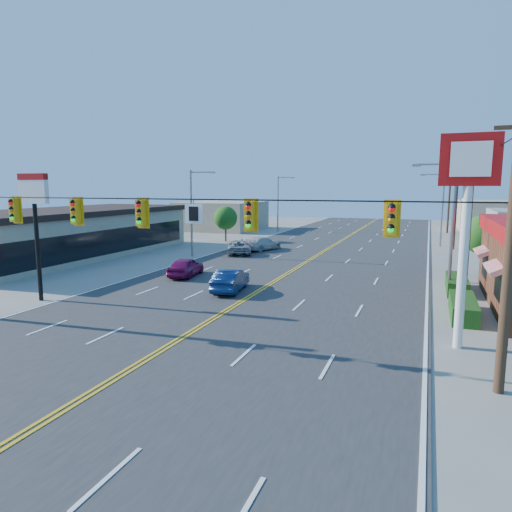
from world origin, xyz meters
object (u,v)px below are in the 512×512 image
(car_magenta, at_px, (186,268))
(car_silver, at_px, (239,247))
(signal_span, at_px, (165,227))
(kfc_pylon, at_px, (467,198))
(car_white, at_px, (262,244))
(pizza_hut_sign, at_px, (35,210))
(car_blue, at_px, (231,281))

(car_magenta, xyz_separation_m, car_silver, (-0.78, 11.73, -0.03))
(signal_span, relative_size, kfc_pylon, 2.86)
(kfc_pylon, relative_size, car_silver, 1.79)
(car_white, bearing_deg, pizza_hut_sign, 97.38)
(kfc_pylon, relative_size, pizza_hut_sign, 1.24)
(signal_span, xyz_separation_m, kfc_pylon, (11.12, 4.00, 1.16))
(signal_span, distance_m, car_silver, 26.17)
(car_silver, bearing_deg, signal_span, 82.42)
(kfc_pylon, xyz_separation_m, car_blue, (-12.67, 5.85, -5.36))
(car_blue, distance_m, car_white, 18.64)
(car_white, distance_m, car_silver, 3.40)
(kfc_pylon, height_order, car_white, kfc_pylon)
(signal_span, distance_m, car_white, 28.90)
(signal_span, bearing_deg, car_silver, 106.38)
(kfc_pylon, bearing_deg, car_silver, 131.53)
(car_magenta, height_order, car_silver, car_magenta)
(pizza_hut_sign, relative_size, car_white, 1.45)
(signal_span, bearing_deg, kfc_pylon, 19.78)
(car_magenta, bearing_deg, kfc_pylon, 145.04)
(signal_span, bearing_deg, car_magenta, 116.50)
(kfc_pylon, distance_m, car_white, 29.94)
(kfc_pylon, xyz_separation_m, pizza_hut_sign, (-22.00, 0.00, -0.86))
(kfc_pylon, bearing_deg, pizza_hut_sign, 180.00)
(pizza_hut_sign, distance_m, car_white, 24.84)
(pizza_hut_sign, bearing_deg, signal_span, -20.19)
(kfc_pylon, bearing_deg, car_magenta, 152.82)
(pizza_hut_sign, xyz_separation_m, car_magenta, (4.37, 9.05, -4.50))
(car_magenta, bearing_deg, car_blue, 139.38)
(car_blue, height_order, car_white, car_blue)
(pizza_hut_sign, xyz_separation_m, car_white, (4.85, 23.94, -4.50))
(signal_span, relative_size, car_blue, 5.83)
(pizza_hut_sign, bearing_deg, car_white, 78.56)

